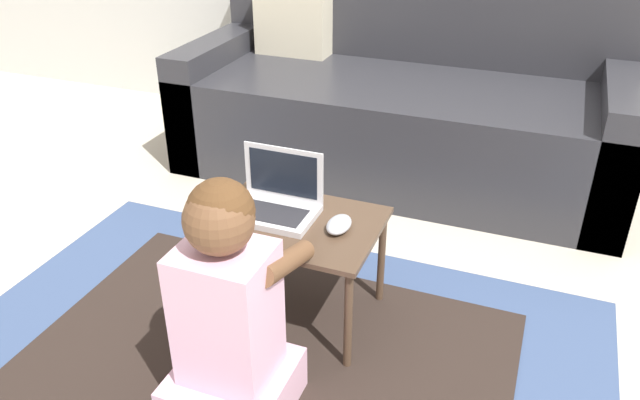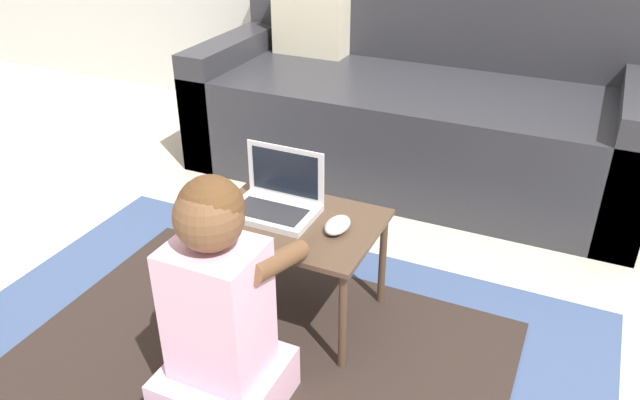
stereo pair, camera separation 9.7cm
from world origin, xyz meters
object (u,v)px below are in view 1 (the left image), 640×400
at_px(laptop_desk, 295,234).
at_px(laptop, 275,203).
at_px(computer_mouse, 339,224).
at_px(person_seated, 229,318).
at_px(couch, 401,106).

distance_m(laptop_desk, laptop, 0.11).
relative_size(computer_mouse, person_seated, 0.16).
bearing_deg(couch, person_seated, -90.25).
height_order(laptop_desk, computer_mouse, computer_mouse).
bearing_deg(laptop_desk, laptop, 161.64).
bearing_deg(person_seated, couch, 89.75).
bearing_deg(couch, computer_mouse, -83.96).
height_order(laptop, person_seated, person_seated).
xyz_separation_m(laptop_desk, computer_mouse, (0.14, 0.00, 0.06)).
relative_size(laptop_desk, person_seated, 0.74).
distance_m(couch, person_seated, 1.65).
relative_size(couch, person_seated, 2.84).
bearing_deg(laptop_desk, person_seated, -89.52).
xyz_separation_m(laptop, person_seated, (0.08, -0.45, -0.08)).
distance_m(couch, laptop_desk, 1.23).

